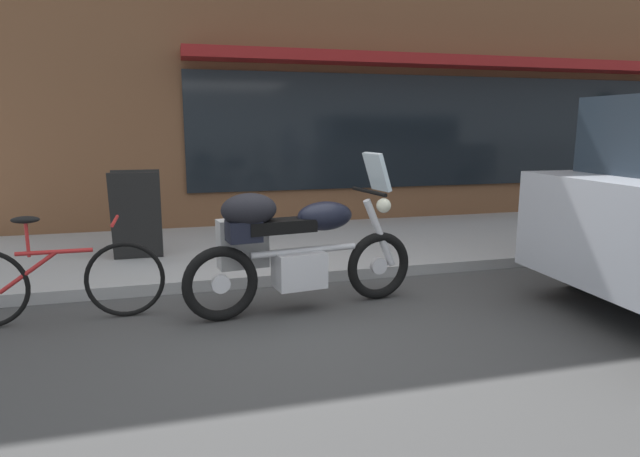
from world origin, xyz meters
name	(u,v)px	position (x,y,z in m)	size (l,w,h in m)	color
ground_plane	(314,318)	(0.00, 0.00, 0.00)	(80.00, 80.00, 0.00)	#3A3A3A
storefront_building	(591,29)	(6.19, 4.17, 3.34)	(20.38, 0.90, 6.83)	brown
touring_motorcycle	(289,244)	(-0.15, 0.28, 0.61)	(2.17, 0.66, 1.40)	black
parked_bicycle	(56,280)	(-2.11, 0.48, 0.37)	(1.74, 0.48, 0.92)	black
sandwich_board_sign	(136,215)	(-1.56, 2.18, 0.63)	(0.55, 0.43, 1.01)	black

